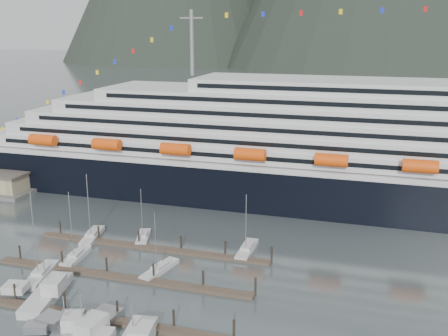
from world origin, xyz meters
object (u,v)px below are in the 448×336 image
Objects in this scene: sailboat_d at (160,270)px; sailboat_e at (92,236)px; trawler_c at (82,333)px; sailboat_a at (76,257)px; trawler_b at (65,330)px; sailboat_g at (247,250)px; cruise_ship at (350,156)px; trawler_a at (46,293)px; sailboat_b at (41,275)px; sailboat_f at (143,237)px.

sailboat_e is at bearing 74.11° from sailboat_d.
sailboat_e is 36.85m from trawler_c.
sailboat_e reaches higher than sailboat_a.
trawler_c reaches higher than trawler_b.
sailboat_e is at bearing 94.32° from sailboat_g.
sailboat_e is (-2.36, 9.93, 0.00)m from sailboat_a.
sailboat_d is 0.82× the size of sailboat_e.
cruise_ship is at bearing -17.40° from trawler_c.
sailboat_a is 14.56m from trawler_a.
cruise_ship is at bearing -53.42° from sailboat_b.
sailboat_e is 1.04× the size of trawler_a.
sailboat_a reaches higher than sailboat_d.
sailboat_f is 35.32m from trawler_b.
cruise_ship is 14.51× the size of sailboat_e.
trawler_b is at bearing 153.24° from sailboat_g.
cruise_ship is 15.03× the size of trawler_a.
sailboat_d is (-29.31, -47.63, -11.65)m from cruise_ship.
sailboat_g reaches higher than trawler_b.
sailboat_b is 22.30m from trawler_c.
sailboat_a is 8.29m from sailboat_b.
trawler_c is (15.17, -22.48, 0.52)m from sailboat_a.
cruise_ship reaches higher than sailboat_e.
cruise_ship reaches higher than sailboat_a.
cruise_ship is 78.60m from trawler_b.
sailboat_a is at bearing 9.05° from trawler_b.
sailboat_e is at bearing 1.78° from trawler_a.
sailboat_d is 19.58m from trawler_a.
sailboat_g is 1.13× the size of trawler_b.
sailboat_f is at bearing -12.54° from trawler_b.
sailboat_d is at bearing 1.69° from trawler_c.
trawler_a is (-4.55, -26.64, 0.54)m from sailboat_f.
sailboat_b reaches higher than sailboat_d.
trawler_a is at bearing -151.51° from sailboat_b.
sailboat_d is 22.85m from trawler_b.
sailboat_f reaches higher than trawler_b.
cruise_ship reaches higher than sailboat_d.
cruise_ship is 40.37m from sailboat_g.
sailboat_g is 37.96m from trawler_c.
sailboat_e is (-48.78, -37.51, -11.62)m from cruise_ship.
trawler_b is at bearing -156.29° from sailboat_a.
sailboat_a reaches higher than sailboat_f.
sailboat_b reaches higher than sailboat_e.
cruise_ship is at bearing -49.53° from sailboat_a.
trawler_c is (-31.26, -69.92, -11.10)m from cruise_ship.
cruise_ship is at bearing -65.40° from sailboat_f.
trawler_c is (-1.95, -22.30, 0.55)m from sailboat_d.
cruise_ship is 15.05× the size of sailboat_a.
sailboat_a is 0.86× the size of sailboat_b.
sailboat_a is at bearing 1.85° from trawler_a.
sailboat_g reaches higher than sailboat_d.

